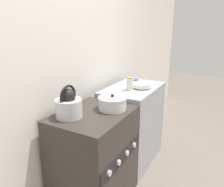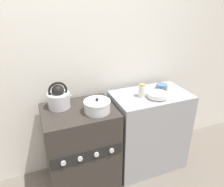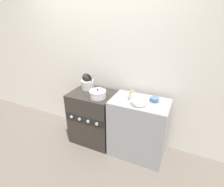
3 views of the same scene
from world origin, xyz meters
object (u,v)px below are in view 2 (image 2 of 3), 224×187
object	(u,v)px
small_ceramic_bowl	(162,86)
storage_jar	(142,91)
stove	(81,147)
enamel_bowl	(157,95)
cooking_pot	(97,106)
kettle	(59,98)

from	to	relation	value
small_ceramic_bowl	storage_jar	xyz separation A→B (m)	(-0.29, -0.09, 0.03)
stove	enamel_bowl	distance (m)	0.92
enamel_bowl	cooking_pot	bearing A→B (deg)	178.31
enamel_bowl	stove	bearing A→B (deg)	171.64
stove	cooking_pot	world-z (taller)	cooking_pot
kettle	cooking_pot	distance (m)	0.37
stove	enamel_bowl	bearing A→B (deg)	-8.36
enamel_bowl	small_ceramic_bowl	bearing A→B (deg)	46.07
stove	enamel_bowl	world-z (taller)	enamel_bowl
cooking_pot	storage_jar	bearing A→B (deg)	7.45
cooking_pot	stove	bearing A→B (deg)	148.12
small_ceramic_bowl	kettle	bearing A→B (deg)	176.93
cooking_pot	small_ceramic_bowl	world-z (taller)	cooking_pot
stove	kettle	xyz separation A→B (m)	(-0.15, 0.12, 0.52)
stove	small_ceramic_bowl	distance (m)	1.05
enamel_bowl	small_ceramic_bowl	size ratio (longest dim) A/B	1.68
stove	small_ceramic_bowl	world-z (taller)	small_ceramic_bowl
storage_jar	kettle	bearing A→B (deg)	169.38
kettle	enamel_bowl	world-z (taller)	kettle
stove	kettle	world-z (taller)	kettle
cooking_pot	enamel_bowl	size ratio (longest dim) A/B	1.24
stove	storage_jar	size ratio (longest dim) A/B	6.50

